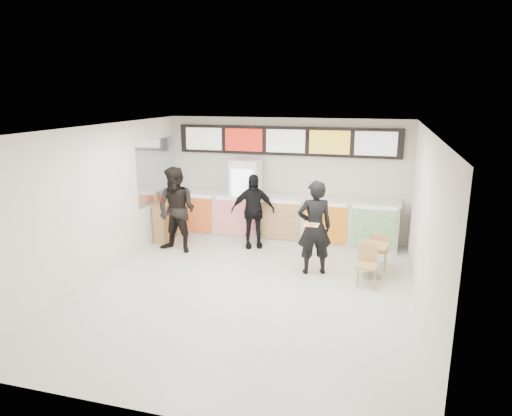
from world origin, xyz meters
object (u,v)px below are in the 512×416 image
at_px(service_counter, 282,218).
at_px(condiment_ledge, 166,221).
at_px(drinks_fridge, 246,199).
at_px(cafe_table, 373,254).
at_px(customer_left, 177,210).
at_px(customer_main, 315,228).
at_px(customer_mid, 253,211).

relative_size(service_counter, condiment_ledge, 4.90).
xyz_separation_m(service_counter, condiment_ledge, (-2.82, -0.68, -0.09)).
height_order(drinks_fridge, condiment_ledge, drinks_fridge).
relative_size(drinks_fridge, cafe_table, 1.38).
bearing_deg(condiment_ledge, customer_left, -47.97).
xyz_separation_m(customer_left, cafe_table, (4.39, -0.36, -0.51)).
bearing_deg(drinks_fridge, service_counter, -0.99).
bearing_deg(customer_main, condiment_ledge, -36.97).
height_order(cafe_table, condiment_ledge, condiment_ledge).
bearing_deg(customer_main, drinks_fridge, -63.20).
bearing_deg(service_counter, cafe_table, -38.41).
bearing_deg(condiment_ledge, cafe_table, -12.21).
relative_size(customer_main, cafe_table, 1.33).
relative_size(service_counter, drinks_fridge, 2.78).
distance_m(drinks_fridge, customer_main, 2.75).
xyz_separation_m(service_counter, customer_main, (1.07, -1.86, 0.39)).
relative_size(drinks_fridge, customer_main, 1.04).
height_order(service_counter, customer_mid, customer_mid).
height_order(customer_left, cafe_table, customer_left).
height_order(service_counter, cafe_table, service_counter).
distance_m(drinks_fridge, condiment_ledge, 2.07).
relative_size(service_counter, customer_left, 2.81).
distance_m(service_counter, customer_left, 2.61).
xyz_separation_m(drinks_fridge, condiment_ledge, (-1.89, -0.69, -0.52)).
bearing_deg(customer_main, service_counter, -80.22).
distance_m(customer_main, condiment_ledge, 4.09).
bearing_deg(drinks_fridge, condiment_ledge, -159.81).
bearing_deg(customer_left, cafe_table, 4.42).
bearing_deg(cafe_table, drinks_fridge, 161.56).
height_order(drinks_fridge, customer_left, drinks_fridge).
height_order(drinks_fridge, cafe_table, drinks_fridge).
distance_m(customer_left, customer_mid, 1.77).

